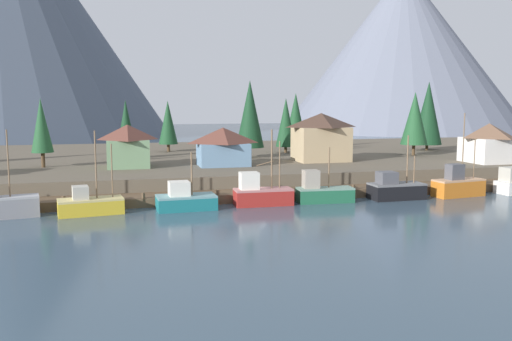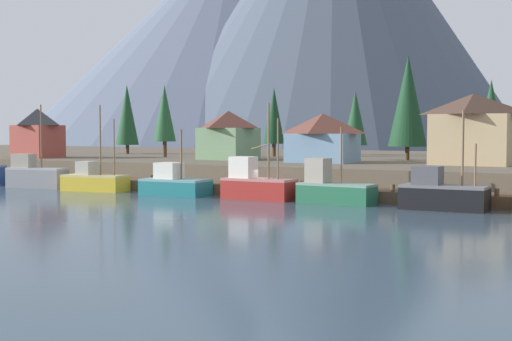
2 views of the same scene
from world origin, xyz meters
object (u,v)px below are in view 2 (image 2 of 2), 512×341
house_tan (473,129)px  house_green (228,135)px  conifer_mid_left (165,113)px  fishing_boat_teal (175,184)px  fishing_boat_grey (36,175)px  fishing_boat_black (442,194)px  conifer_far_left (408,101)px  conifer_back_left (491,115)px  house_blue (323,137)px  house_red (38,133)px  conifer_mid_right (127,115)px  fishing_boat_green (333,189)px  conifer_centre (274,116)px  conifer_back_right (355,118)px  fishing_boat_yellow (94,181)px  fishing_boat_red (256,185)px

house_tan → house_green: 27.72m
conifer_mid_left → fishing_boat_teal: bearing=-51.6°
fishing_boat_grey → fishing_boat_black: (41.86, 0.14, -0.11)m
house_green → conifer_far_left: 20.93m
fishing_boat_black → house_tan: (-1.94, 18.93, 4.92)m
house_tan → conifer_back_left: (-1.05, 14.09, 1.60)m
fishing_boat_black → house_blue: house_blue is taller
house_red → conifer_mid_right: (0.50, 16.70, 2.53)m
fishing_boat_green → fishing_boat_black: (8.88, -0.18, -0.02)m
fishing_boat_grey → conifer_mid_left: bearing=76.8°
house_red → conifer_centre: 29.97m
fishing_boat_black → conifer_mid_left: 45.99m
fishing_boat_green → house_tan: size_ratio=0.82×
fishing_boat_grey → conifer_back_left: (38.87, 33.16, 6.41)m
house_green → conifer_back_right: (7.23, 21.76, 2.19)m
house_blue → conifer_back_right: bearing=103.0°
fishing_boat_yellow → house_green: (4.13, 18.28, 4.41)m
fishing_boat_green → house_red: 46.27m
house_red → fishing_boat_black: bearing=-12.0°
house_blue → conifer_mid_right: bearing=162.1°
house_tan → conifer_back_right: bearing=134.5°
conifer_centre → conifer_back_right: bearing=54.9°
house_tan → conifer_far_left: (-8.95, 7.51, 3.19)m
fishing_boat_black → fishing_boat_yellow: bearing=179.5°
fishing_boat_black → conifer_centre: size_ratio=0.82×
fishing_boat_green → fishing_boat_grey: bearing=-175.4°
fishing_boat_teal → house_green: bearing=103.8°
fishing_boat_yellow → conifer_far_left: 36.16m
fishing_boat_red → house_blue: bearing=94.7°
fishing_boat_teal → conifer_centre: 30.90m
fishing_boat_teal → house_blue: house_blue is taller
house_red → conifer_mid_right: conifer_mid_right is taller
conifer_mid_right → conifer_back_right: conifer_mid_right is taller
fishing_boat_red → house_green: bearing=128.6°
house_blue → conifer_back_left: (14.04, 16.51, 2.52)m
house_red → fishing_boat_yellow: bearing=-30.7°
fishing_boat_yellow → conifer_mid_right: bearing=115.9°
house_red → house_green: house_red is taller
fishing_boat_yellow → fishing_boat_red: bearing=-6.6°
fishing_boat_grey → house_tan: bearing=15.8°
fishing_boat_red → house_green: size_ratio=1.36×
conifer_mid_right → fishing_boat_yellow: bearing=-55.9°
house_tan → house_green: size_ratio=1.29×
fishing_boat_red → conifer_mid_right: (-37.05, 27.93, 6.89)m
fishing_boat_grey → fishing_boat_black: fishing_boat_grey is taller
fishing_boat_green → conifer_back_left: (5.88, 32.84, 6.51)m
fishing_boat_green → fishing_boat_teal: bearing=-174.4°
fishing_boat_red → house_tan: size_ratio=1.05×
house_red → conifer_mid_left: 15.93m
conifer_mid_left → fishing_boat_yellow: bearing=-71.7°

